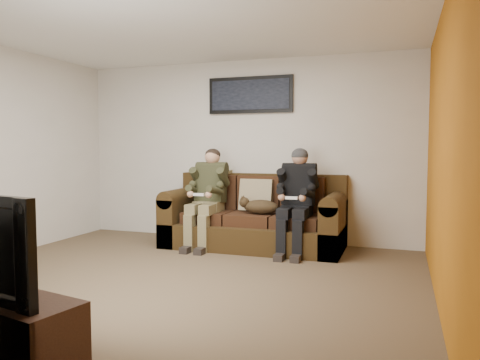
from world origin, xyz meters
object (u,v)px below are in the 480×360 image
at_px(person_left, 208,191).
at_px(framed_poster, 250,95).
at_px(cat, 260,206).
at_px(person_right, 297,194).
at_px(sofa, 255,219).

height_order(person_left, framed_poster, framed_poster).
xyz_separation_m(person_left, cat, (0.74, -0.02, -0.18)).
bearing_deg(cat, person_right, 2.12).
height_order(sofa, person_left, person_left).
relative_size(cat, framed_poster, 0.53).
bearing_deg(cat, framed_poster, 118.57).
xyz_separation_m(sofa, framed_poster, (-0.20, 0.38, 1.73)).
xyz_separation_m(sofa, cat, (0.13, -0.22, 0.21)).
xyz_separation_m(person_right, cat, (-0.49, -0.02, -0.18)).
bearing_deg(person_left, sofa, 18.04).
bearing_deg(cat, sofa, 120.02).
relative_size(person_right, framed_poster, 1.07).
distance_m(sofa, person_left, 0.76).
relative_size(person_left, framed_poster, 1.07).
distance_m(person_right, cat, 0.52).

